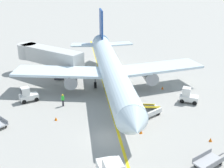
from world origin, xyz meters
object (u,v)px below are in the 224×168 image
object	(u,v)px
airliner	(111,69)
belt_loader_forward_hold	(146,111)
safety_cone_wingtip_left	(162,88)
ground_crew_marshaller	(63,100)
safety_cone_nose_right	(211,140)
safety_cone_wingtip_right	(56,119)
baggage_cart_loaded	(209,161)
baggage_tug_by_cargo_door	(28,95)
safety_cone_nose_left	(141,132)
jet_bridge	(45,55)
baggage_tug_near_wing	(188,96)

from	to	relation	value
airliner	belt_loader_forward_hold	distance (m)	9.69
safety_cone_wingtip_left	ground_crew_marshaller	bearing A→B (deg)	-159.22
safety_cone_nose_right	safety_cone_wingtip_right	world-z (taller)	same
baggage_cart_loaded	safety_cone_wingtip_right	world-z (taller)	baggage_cart_loaded
baggage_tug_by_cargo_door	safety_cone_nose_left	distance (m)	16.96
belt_loader_forward_hold	baggage_cart_loaded	bearing A→B (deg)	-65.33
jet_bridge	baggage_tug_near_wing	bearing A→B (deg)	-28.72
airliner	safety_cone_wingtip_right	bearing A→B (deg)	-127.54
baggage_tug_near_wing	belt_loader_forward_hold	size ratio (longest dim) A/B	0.58
baggage_tug_near_wing	safety_cone_wingtip_right	bearing A→B (deg)	-164.94
baggage_tug_near_wing	safety_cone_nose_right	bearing A→B (deg)	-90.94
belt_loader_forward_hold	safety_cone_wingtip_left	bearing A→B (deg)	67.40
ground_crew_marshaller	airliner	bearing A→B (deg)	37.47
baggage_tug_near_wing	belt_loader_forward_hold	bearing A→B (deg)	-146.77
airliner	safety_cone_nose_left	size ratio (longest dim) A/B	80.32
safety_cone_nose_left	safety_cone_nose_right	world-z (taller)	same
baggage_tug_near_wing	safety_cone_wingtip_right	xyz separation A→B (m)	(-17.19, -4.63, -0.71)
baggage_tug_by_cargo_door	safety_cone_wingtip_left	bearing A→B (deg)	11.26
belt_loader_forward_hold	baggage_cart_loaded	xyz separation A→B (m)	(4.47, -9.73, -0.31)
safety_cone_nose_left	safety_cone_nose_right	xyz separation A→B (m)	(7.17, -1.83, 0.00)
airliner	belt_loader_forward_hold	world-z (taller)	airliner
airliner	belt_loader_forward_hold	size ratio (longest dim) A/B	7.55
belt_loader_forward_hold	safety_cone_wingtip_left	xyz separation A→B (m)	(3.67, 8.82, -0.56)
safety_cone_nose_left	safety_cone_wingtip_left	world-z (taller)	same
safety_cone_wingtip_right	baggage_tug_by_cargo_door	bearing A→B (deg)	129.72
safety_cone_wingtip_right	baggage_cart_loaded	bearing A→B (deg)	-30.77
safety_cone_wingtip_left	baggage_tug_by_cargo_door	bearing A→B (deg)	-168.74
belt_loader_forward_hold	safety_cone_nose_right	size ratio (longest dim) A/B	10.64
baggage_tug_near_wing	safety_cone_nose_left	size ratio (longest dim) A/B	6.17
jet_bridge	safety_cone_nose_left	xyz separation A→B (m)	(13.80, -19.50, -3.32)
jet_bridge	safety_cone_wingtip_right	world-z (taller)	jet_bridge
baggage_cart_loaded	safety_cone_wingtip_right	distance (m)	17.97
baggage_tug_by_cargo_door	ground_crew_marshaller	size ratio (longest dim) A/B	1.61
ground_crew_marshaller	safety_cone_wingtip_right	distance (m)	4.04
airliner	jet_bridge	xyz separation A→B (m)	(-10.77, 7.29, 0.12)
airliner	baggage_tug_near_wing	distance (m)	11.47
baggage_tug_by_cargo_door	safety_cone_wingtip_right	xyz separation A→B (m)	(4.60, -5.53, -0.71)
jet_bridge	baggage_tug_by_cargo_door	xyz separation A→B (m)	(-0.67, -10.67, -2.62)
ground_crew_marshaller	safety_cone_wingtip_left	xyz separation A→B (m)	(14.25, 5.41, -0.69)
airliner	baggage_cart_loaded	distance (m)	20.25
airliner	safety_cone_wingtip_right	distance (m)	11.68
airliner	safety_cone_nose_right	xyz separation A→B (m)	(10.19, -14.04, -3.20)
baggage_tug_by_cargo_door	safety_cone_wingtip_right	size ratio (longest dim) A/B	6.20
baggage_cart_loaded	ground_crew_marshaller	bearing A→B (deg)	138.86
safety_cone_nose_right	safety_cone_wingtip_right	size ratio (longest dim) A/B	1.00
belt_loader_forward_hold	safety_cone_nose_left	xyz separation A→B (m)	(-1.10, -3.84, -0.56)
baggage_cart_loaded	safety_cone_nose_right	xyz separation A→B (m)	(1.60, 4.06, -0.25)
belt_loader_forward_hold	safety_cone_wingtip_right	size ratio (longest dim) A/B	10.64
baggage_tug_near_wing	belt_loader_forward_hold	xyz separation A→B (m)	(-6.23, -4.08, -0.15)
baggage_tug_near_wing	ground_crew_marshaller	world-z (taller)	baggage_tug_near_wing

